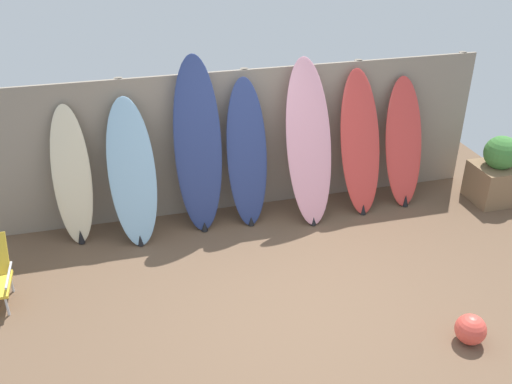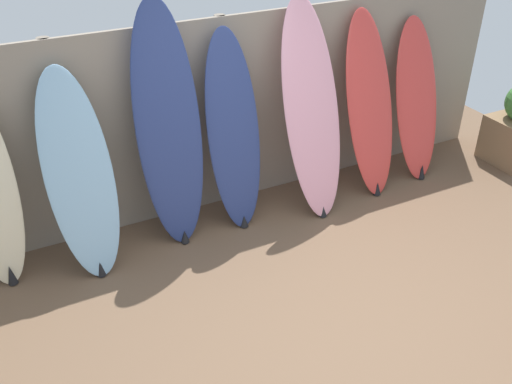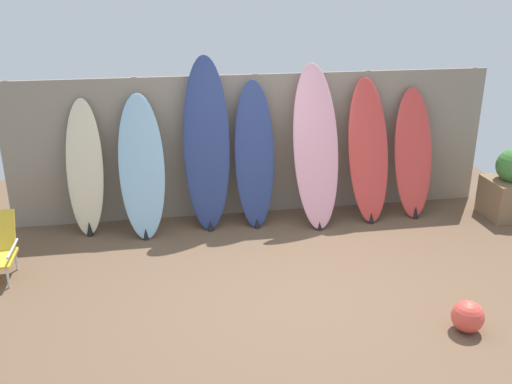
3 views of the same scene
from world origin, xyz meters
name	(u,v)px [view 1 (image 1 of 3)]	position (x,y,z in m)	size (l,w,h in m)	color
ground	(293,299)	(0.00, 0.00, 0.00)	(7.68, 7.68, 0.00)	brown
fence_back	(245,141)	(0.00, 2.01, 0.90)	(6.08, 0.11, 1.80)	gray
surfboard_cream_0	(72,178)	(-2.08, 1.75, 0.78)	(0.46, 0.43, 1.60)	beige
surfboard_skyblue_1	(132,174)	(-1.41, 1.62, 0.81)	(0.54, 0.61, 1.65)	#8CB7D6
surfboard_navy_2	(198,147)	(-0.64, 1.68, 1.03)	(0.58, 0.51, 2.07)	navy
surfboard_navy_3	(247,155)	(-0.07, 1.66, 0.87)	(0.50, 0.47, 1.77)	navy
surfboard_pink_4	(309,144)	(0.68, 1.58, 0.97)	(0.57, 0.70, 1.95)	pink
surfboard_red_5	(360,144)	(1.37, 1.63, 0.87)	(0.53, 0.64, 1.75)	#D13D38
surfboard_red_6	(404,143)	(1.99, 1.66, 0.79)	(0.53, 0.61, 1.60)	#D13D38
planter_box	(497,173)	(3.18, 1.29, 0.40)	(0.58, 0.55, 0.90)	#846647
beach_ball	(471,329)	(1.37, -0.98, 0.14)	(0.28, 0.28, 0.28)	#E54C3F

